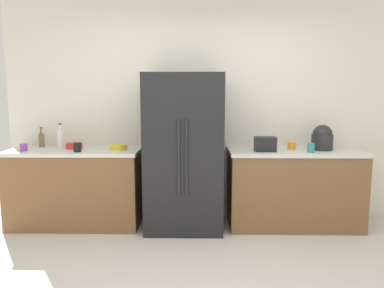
% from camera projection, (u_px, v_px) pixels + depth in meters
% --- Properties ---
extents(kitchen_back_panel, '(4.64, 0.10, 2.77)m').
position_uv_depth(kitchen_back_panel, '(199.00, 105.00, 4.31)').
color(kitchen_back_panel, silver).
rests_on(kitchen_back_panel, ground_plane).
extents(counter_left, '(1.50, 0.63, 0.89)m').
position_uv_depth(counter_left, '(76.00, 187.00, 4.10)').
color(counter_left, brown).
rests_on(counter_left, ground_plane).
extents(counter_right, '(1.50, 0.63, 0.89)m').
position_uv_depth(counter_right, '(293.00, 188.00, 4.07)').
color(counter_right, brown).
rests_on(counter_right, ground_plane).
extents(refrigerator, '(0.85, 0.72, 1.73)m').
position_uv_depth(refrigerator, '(184.00, 152.00, 3.97)').
color(refrigerator, black).
rests_on(refrigerator, ground_plane).
extents(toaster, '(0.23, 0.15, 0.16)m').
position_uv_depth(toaster, '(265.00, 144.00, 3.91)').
color(toaster, black).
rests_on(toaster, counter_right).
extents(rice_cooker, '(0.24, 0.24, 0.29)m').
position_uv_depth(rice_cooker, '(322.00, 138.00, 4.00)').
color(rice_cooker, '#262628').
rests_on(rice_cooker, counter_right).
extents(bottle_a, '(0.08, 0.08, 0.29)m').
position_uv_depth(bottle_a, '(61.00, 138.00, 4.14)').
color(bottle_a, white).
rests_on(bottle_a, counter_left).
extents(bottle_b, '(0.06, 0.06, 0.24)m').
position_uv_depth(bottle_b, '(42.00, 140.00, 4.21)').
color(bottle_b, brown).
rests_on(bottle_b, counter_left).
extents(cup_a, '(0.08, 0.08, 0.10)m').
position_uv_depth(cup_a, '(311.00, 148.00, 3.83)').
color(cup_a, teal).
rests_on(cup_a, counter_right).
extents(cup_b, '(0.08, 0.08, 0.10)m').
position_uv_depth(cup_b, '(77.00, 147.00, 3.87)').
color(cup_b, black).
rests_on(cup_b, counter_left).
extents(cup_c, '(0.08, 0.08, 0.08)m').
position_uv_depth(cup_c, '(24.00, 147.00, 3.92)').
color(cup_c, purple).
rests_on(cup_c, counter_left).
extents(cup_d, '(0.09, 0.09, 0.08)m').
position_uv_depth(cup_d, '(291.00, 146.00, 4.05)').
color(cup_d, orange).
rests_on(cup_d, counter_right).
extents(bowl_a, '(0.20, 0.20, 0.05)m').
position_uv_depth(bowl_a, '(118.00, 147.00, 4.03)').
color(bowl_a, yellow).
rests_on(bowl_a, counter_left).
extents(bowl_b, '(0.19, 0.19, 0.06)m').
position_uv_depth(bowl_b, '(74.00, 146.00, 4.10)').
color(bowl_b, red).
rests_on(bowl_b, counter_left).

